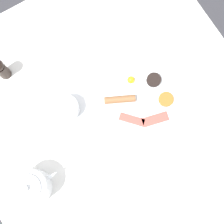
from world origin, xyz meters
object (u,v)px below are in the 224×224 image
(pepper_grinder, at_px, (0,69))
(fork_by_plate, at_px, (181,204))
(breakfast_plate, at_px, (142,100))
(teacup_with_saucer_left, at_px, (66,109))
(knife_by_plate, at_px, (159,18))
(teapot_near, at_px, (31,188))

(pepper_grinder, height_order, fork_by_plate, pepper_grinder)
(breakfast_plate, height_order, teacup_with_saucer_left, teacup_with_saucer_left)
(pepper_grinder, bearing_deg, fork_by_plate, 22.67)
(breakfast_plate, bearing_deg, knife_by_plate, 136.44)
(pepper_grinder, bearing_deg, breakfast_plate, 47.97)
(knife_by_plate, bearing_deg, pepper_grinder, -99.47)
(breakfast_plate, relative_size, pepper_grinder, 2.80)
(pepper_grinder, bearing_deg, teapot_near, -13.63)
(teapot_near, xyz_separation_m, teacup_with_saucer_left, (-0.17, 0.22, -0.03))
(teacup_with_saucer_left, relative_size, pepper_grinder, 1.31)
(knife_by_plate, bearing_deg, teapot_near, -66.15)
(breakfast_plate, distance_m, pepper_grinder, 0.49)
(teapot_near, xyz_separation_m, pepper_grinder, (-0.40, 0.10, 0.00))
(fork_by_plate, relative_size, knife_by_plate, 0.63)
(teacup_with_saucer_left, bearing_deg, knife_by_plate, 105.79)
(teapot_near, relative_size, teacup_with_saucer_left, 1.45)
(fork_by_plate, height_order, knife_by_plate, same)
(breakfast_plate, height_order, knife_by_plate, breakfast_plate)
(teacup_with_saucer_left, distance_m, knife_by_plate, 0.48)
(teacup_with_saucer_left, xyz_separation_m, pepper_grinder, (-0.23, -0.12, 0.03))
(knife_by_plate, bearing_deg, breakfast_plate, -43.56)
(knife_by_plate, bearing_deg, teacup_with_saucer_left, -74.21)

